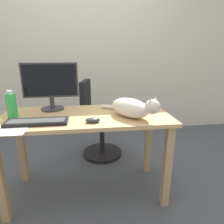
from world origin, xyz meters
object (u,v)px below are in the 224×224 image
object	(u,v)px
cat	(132,108)
computer_mouse	(93,120)
monitor	(50,85)
water_bottle	(11,105)
office_chair	(98,124)
keyboard	(37,122)

from	to	relation	value
cat	computer_mouse	bearing A→B (deg)	-165.86
monitor	water_bottle	size ratio (longest dim) A/B	2.23
monitor	water_bottle	distance (m)	0.36
cat	monitor	bearing A→B (deg)	154.70
cat	office_chair	bearing A→B (deg)	106.15
office_chair	computer_mouse	xyz separation A→B (m)	(-0.08, -0.88, 0.36)
monitor	water_bottle	bearing A→B (deg)	-146.97
office_chair	monitor	world-z (taller)	monitor
monitor	cat	bearing A→B (deg)	-25.30
keyboard	monitor	bearing A→B (deg)	81.35
keyboard	computer_mouse	world-z (taller)	computer_mouse
monitor	cat	distance (m)	0.75
cat	water_bottle	xyz separation A→B (m)	(-0.94, 0.13, 0.02)
cat	computer_mouse	xyz separation A→B (m)	(-0.31, -0.08, -0.06)
water_bottle	computer_mouse	bearing A→B (deg)	-18.51
computer_mouse	office_chair	bearing A→B (deg)	84.56
cat	keyboard	bearing A→B (deg)	-176.22
keyboard	cat	bearing A→B (deg)	3.78
keyboard	water_bottle	xyz separation A→B (m)	(-0.23, 0.18, 0.09)
office_chair	monitor	xyz separation A→B (m)	(-0.43, -0.48, 0.57)
office_chair	water_bottle	size ratio (longest dim) A/B	4.37
office_chair	cat	distance (m)	0.93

